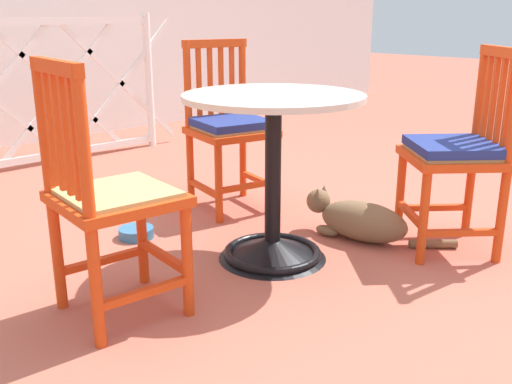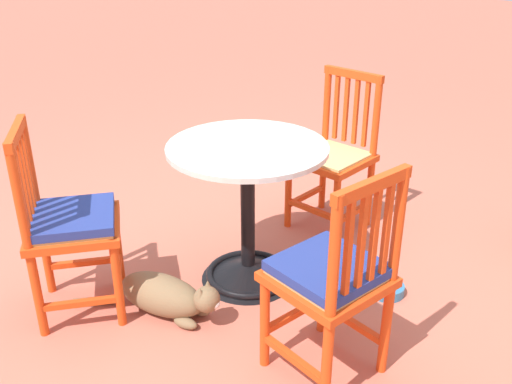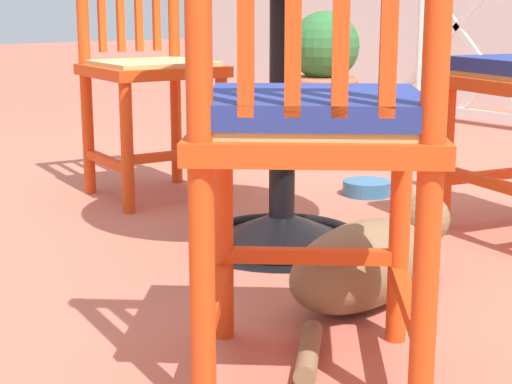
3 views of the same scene
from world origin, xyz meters
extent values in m
plane|color=#BC604C|center=(0.00, 0.00, 0.00)|extent=(24.00, 24.00, 0.00)
cone|color=black|center=(-0.01, 0.17, 0.05)|extent=(0.48, 0.48, 0.10)
torus|color=black|center=(-0.01, 0.17, 0.03)|extent=(0.44, 0.44, 0.04)
cylinder|color=black|center=(-0.01, 0.17, 0.37)|extent=(0.07, 0.07, 0.66)
cylinder|color=black|center=(-0.01, 0.17, 0.68)|extent=(0.20, 0.20, 0.04)
cylinder|color=beige|center=(-0.01, 0.17, 0.72)|extent=(0.76, 0.76, 0.02)
cylinder|color=#D64214|center=(-0.56, 0.35, 0.23)|extent=(0.04, 0.04, 0.45)
cylinder|color=#D64214|center=(-0.59, 0.02, 0.23)|extent=(0.04, 0.04, 0.45)
cylinder|color=#D64214|center=(-0.90, 0.39, 0.46)|extent=(0.04, 0.04, 0.91)
cylinder|color=#D64214|center=(-0.93, 0.05, 0.46)|extent=(0.04, 0.04, 0.91)
cube|color=#D64214|center=(-0.73, 0.37, 0.14)|extent=(0.34, 0.06, 0.03)
cube|color=#D64214|center=(-0.76, 0.03, 0.14)|extent=(0.34, 0.06, 0.03)
cube|color=#D64214|center=(-0.58, 0.19, 0.17)|extent=(0.06, 0.34, 0.03)
cube|color=#D64214|center=(-0.75, 0.20, 0.43)|extent=(0.44, 0.44, 0.04)
cube|color=tan|center=(-0.75, 0.20, 0.45)|extent=(0.38, 0.38, 0.02)
cube|color=#D64214|center=(-0.91, 0.32, 0.68)|extent=(0.02, 0.03, 0.39)
cube|color=#D64214|center=(-0.91, 0.25, 0.68)|extent=(0.02, 0.03, 0.39)
cube|color=#D64214|center=(-0.92, 0.18, 0.68)|extent=(0.02, 0.03, 0.39)
cube|color=#D64214|center=(-0.93, 0.12, 0.68)|extent=(0.02, 0.03, 0.39)
cube|color=#D64214|center=(-0.92, 0.22, 0.89)|extent=(0.07, 0.38, 0.04)
cylinder|color=#D64214|center=(0.41, -0.32, 0.23)|extent=(0.04, 0.04, 0.45)
cylinder|color=#D64214|center=(0.63, -0.06, 0.23)|extent=(0.04, 0.04, 0.45)
cylinder|color=#D64214|center=(0.67, -0.54, 0.46)|extent=(0.04, 0.04, 0.91)
cylinder|color=#D64214|center=(0.89, -0.28, 0.46)|extent=(0.04, 0.04, 0.91)
cube|color=#D64214|center=(0.54, -0.43, 0.14)|extent=(0.28, 0.24, 0.03)
cube|color=#D64214|center=(0.76, -0.17, 0.14)|extent=(0.28, 0.24, 0.03)
cube|color=#D64214|center=(0.52, -0.19, 0.17)|extent=(0.24, 0.28, 0.03)
cube|color=#D64214|center=(0.65, -0.30, 0.43)|extent=(0.56, 0.56, 0.04)
cube|color=tan|center=(0.65, -0.30, 0.45)|extent=(0.49, 0.49, 0.02)
cube|color=#D64214|center=(0.71, -0.49, 0.68)|extent=(0.03, 0.03, 0.39)
cube|color=#D64214|center=(0.76, -0.44, 0.68)|extent=(0.03, 0.03, 0.39)
cube|color=#D64214|center=(0.80, -0.39, 0.68)|extent=(0.03, 0.03, 0.39)
cube|color=#D64214|center=(0.84, -0.34, 0.68)|extent=(0.03, 0.03, 0.39)
cube|color=#D64214|center=(0.78, -0.41, 0.89)|extent=(0.27, 0.31, 0.04)
cube|color=navy|center=(0.65, -0.30, 0.48)|extent=(0.51, 0.51, 0.04)
cylinder|color=#D64214|center=(0.45, 0.61, 0.23)|extent=(0.04, 0.04, 0.45)
cylinder|color=#D64214|center=(0.12, 0.68, 0.23)|extent=(0.04, 0.04, 0.45)
cylinder|color=#D64214|center=(0.52, 0.94, 0.46)|extent=(0.04, 0.04, 0.91)
cylinder|color=#D64214|center=(0.19, 1.02, 0.46)|extent=(0.04, 0.04, 0.91)
cube|color=#D64214|center=(0.49, 0.78, 0.14)|extent=(0.10, 0.34, 0.03)
cube|color=#D64214|center=(0.15, 0.85, 0.14)|extent=(0.10, 0.34, 0.03)
cube|color=#D64214|center=(0.28, 0.65, 0.17)|extent=(0.34, 0.10, 0.03)
cube|color=#D64214|center=(0.32, 0.81, 0.43)|extent=(0.48, 0.48, 0.04)
cube|color=tan|center=(0.32, 0.81, 0.45)|extent=(0.42, 0.42, 0.02)
cube|color=#D64214|center=(0.46, 0.96, 0.68)|extent=(0.03, 0.02, 0.39)
cube|color=#D64214|center=(0.39, 0.97, 0.68)|extent=(0.03, 0.02, 0.39)
cube|color=#D64214|center=(0.32, 0.99, 0.68)|extent=(0.03, 0.02, 0.39)
cube|color=#D64214|center=(0.26, 1.00, 0.68)|extent=(0.03, 0.02, 0.39)
cube|color=#D64214|center=(0.36, 0.98, 0.89)|extent=(0.38, 0.11, 0.04)
cube|color=navy|center=(0.32, 0.81, 0.48)|extent=(0.43, 0.43, 0.04)
ellipsoid|color=brown|center=(0.45, 0.02, 0.10)|extent=(0.27, 0.47, 0.19)
ellipsoid|color=silver|center=(0.44, 0.11, 0.08)|extent=(0.18, 0.20, 0.14)
sphere|color=brown|center=(0.41, 0.26, 0.15)|extent=(0.12, 0.12, 0.12)
ellipsoid|color=silver|center=(0.40, 0.30, 0.14)|extent=(0.06, 0.05, 0.04)
cone|color=brown|center=(0.38, 0.25, 0.20)|extent=(0.04, 0.04, 0.04)
cone|color=brown|center=(0.44, 0.26, 0.20)|extent=(0.04, 0.04, 0.04)
ellipsoid|color=brown|center=(0.37, 0.17, 0.03)|extent=(0.08, 0.13, 0.05)
ellipsoid|color=brown|center=(0.48, 0.19, 0.03)|extent=(0.08, 0.13, 0.05)
cylinder|color=brown|center=(0.61, -0.27, 0.02)|extent=(0.18, 0.18, 0.04)
cylinder|color=teal|center=(-0.32, 0.80, 0.03)|extent=(0.17, 0.17, 0.05)
camera|label=1|loc=(-1.73, -1.52, 1.05)|focal=40.93mm
camera|label=2|loc=(1.97, 1.72, 1.69)|focal=40.77mm
camera|label=3|loc=(1.68, -1.21, 0.65)|focal=58.11mm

